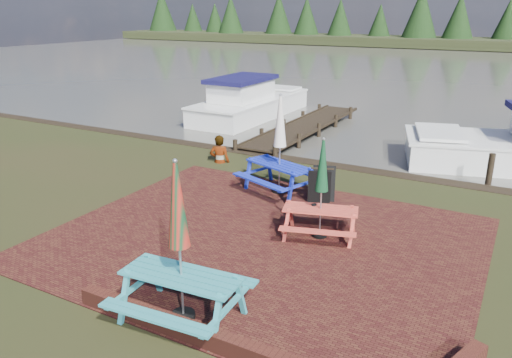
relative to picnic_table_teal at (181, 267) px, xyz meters
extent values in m
plane|color=black|center=(-0.25, 2.20, -0.95)|extent=(120.00, 120.00, 0.00)
cube|color=#351211|center=(-0.25, 3.20, -0.94)|extent=(9.00, 7.50, 0.02)
cube|color=#4C1E16|center=(1.25, -0.40, -0.80)|extent=(6.00, 0.22, 0.30)
cube|color=#45433B|center=(-0.25, 39.20, -0.95)|extent=(120.00, 60.00, 0.02)
cube|color=black|center=(-0.25, 68.20, -0.45)|extent=(120.00, 10.00, 1.20)
cube|color=teal|center=(0.00, 0.00, -0.15)|extent=(2.00, 0.89, 0.04)
cube|color=teal|center=(0.05, -0.73, -0.46)|extent=(1.96, 0.40, 0.04)
cube|color=teal|center=(-0.05, 0.73, -0.46)|extent=(1.96, 0.40, 0.04)
cube|color=teal|center=(-0.84, -0.06, -0.55)|extent=(0.21, 1.69, 0.80)
cube|color=teal|center=(0.84, 0.06, -0.55)|extent=(0.21, 1.69, 0.80)
cylinder|color=black|center=(0.00, 0.00, -0.89)|extent=(0.39, 0.39, 0.11)
cylinder|color=#B2B2B7|center=(0.00, 0.00, 0.40)|extent=(0.04, 0.04, 2.71)
cone|color=#A92118|center=(0.00, 0.00, 1.05)|extent=(0.35, 0.35, 1.35)
cube|color=#D04535|center=(0.79, 3.97, -0.28)|extent=(1.73, 1.06, 0.04)
cube|color=#D04535|center=(0.96, 3.39, -0.54)|extent=(1.61, 0.66, 0.04)
cube|color=#D04535|center=(0.62, 4.56, -0.54)|extent=(1.61, 0.66, 0.04)
cube|color=#D04535|center=(0.11, 3.78, -0.62)|extent=(0.46, 1.37, 0.67)
cube|color=#D04535|center=(1.46, 4.17, -0.62)|extent=(0.46, 1.37, 0.67)
cylinder|color=black|center=(0.79, 3.97, -0.90)|extent=(0.32, 0.32, 0.09)
cylinder|color=#B2B2B7|center=(0.79, 3.97, 0.18)|extent=(0.03, 0.03, 2.25)
cone|color=#103B1E|center=(0.79, 3.97, 0.71)|extent=(0.29, 0.29, 1.12)
cube|color=#192BBD|center=(-1.26, 6.10, -0.15)|extent=(2.09, 1.37, 0.04)
cube|color=#192BBD|center=(-1.51, 5.41, -0.46)|extent=(1.92, 0.91, 0.04)
cube|color=#192BBD|center=(-1.01, 6.79, -0.46)|extent=(1.92, 0.91, 0.04)
cube|color=#192BBD|center=(-2.06, 6.38, -0.55)|extent=(0.66, 1.61, 0.80)
cube|color=#192BBD|center=(-0.47, 5.81, -0.55)|extent=(0.66, 1.61, 0.80)
cylinder|color=black|center=(-1.26, 6.10, -0.89)|extent=(0.39, 0.39, 0.11)
cylinder|color=#B2B2B7|center=(-1.26, 6.10, 0.40)|extent=(0.04, 0.04, 2.70)
cone|color=silver|center=(-1.26, 6.10, 1.05)|extent=(0.35, 0.35, 1.35)
cube|color=black|center=(0.04, 5.78, -0.47)|extent=(0.63, 0.42, 0.94)
cube|color=black|center=(0.04, 6.10, -0.47)|extent=(0.63, 0.42, 0.94)
cube|color=black|center=(0.04, 5.94, -0.01)|extent=(0.56, 0.24, 0.03)
cube|color=black|center=(-3.75, 13.70, -0.83)|extent=(1.60, 9.00, 0.06)
cube|color=black|center=(-4.50, 13.70, -0.78)|extent=(0.08, 9.00, 0.08)
cube|color=black|center=(-3.00, 13.70, -0.78)|extent=(0.08, 9.00, 0.08)
cylinder|color=black|center=(-4.55, 9.20, -1.05)|extent=(0.16, 0.16, 1.00)
cylinder|color=black|center=(-2.95, 9.20, -1.05)|extent=(0.16, 0.16, 1.00)
cube|color=white|center=(-7.41, 15.48, -0.80)|extent=(2.62, 7.53, 1.07)
cube|color=white|center=(-7.41, 15.48, -0.24)|extent=(2.68, 7.68, 0.09)
cube|color=white|center=(-7.42, 14.58, 0.28)|extent=(1.87, 3.17, 0.91)
cube|color=#12103D|center=(-7.42, 14.58, 0.79)|extent=(2.08, 3.62, 0.19)
cube|color=white|center=(-7.40, 18.34, -0.10)|extent=(2.20, 1.37, 0.11)
cube|color=white|center=(1.95, 11.85, -0.08)|extent=(2.07, 2.73, 0.11)
imported|color=gray|center=(-4.25, 7.70, -0.04)|extent=(0.77, 0.62, 1.83)
camera|label=1|loc=(4.42, -5.56, 3.87)|focal=35.00mm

